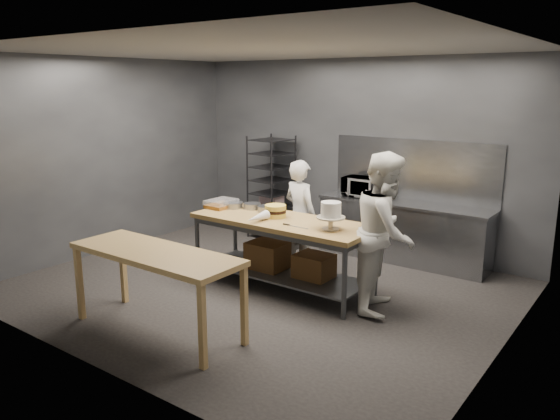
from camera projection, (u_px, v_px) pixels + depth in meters
name	position (u px, v px, depth m)	size (l,w,h in m)	color
ground	(260.00, 288.00, 7.11)	(6.00, 6.00, 0.00)	black
back_wall	(356.00, 154.00, 8.73)	(6.00, 0.04, 3.00)	#4C4F54
work_table	(284.00, 245.00, 7.02)	(2.40, 0.90, 0.92)	olive
near_counter	(156.00, 259.00, 5.70)	(2.00, 0.70, 0.90)	#A58444
back_counter	(402.00, 231.00, 8.14)	(2.60, 0.60, 0.90)	slate
splashback_panel	(414.00, 169.00, 8.17)	(2.60, 0.02, 0.90)	slate
speed_rack	(271.00, 188.00, 9.36)	(0.65, 0.70, 1.75)	black
chef_behind	(300.00, 216.00, 7.67)	(0.58, 0.38, 1.58)	silver
chef_right	(385.00, 232.00, 6.28)	(0.91, 0.71, 1.87)	white
microwave	(361.00, 187.00, 8.41)	(0.54, 0.37, 0.30)	black
frosted_cake_stand	(331.00, 212.00, 6.39)	(0.34, 0.34, 0.33)	#BFB299
layer_cake	(275.00, 211.00, 7.03)	(0.28, 0.28, 0.16)	gold
cake_pans	(250.00, 206.00, 7.49)	(0.79, 0.36, 0.07)	gray
piping_bag	(257.00, 218.00, 6.77)	(0.12, 0.12, 0.38)	silver
offset_spatula	(292.00, 226.00, 6.60)	(0.36, 0.02, 0.02)	slate
pastry_clamshells	(221.00, 203.00, 7.59)	(0.32, 0.41, 0.11)	#AB6322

